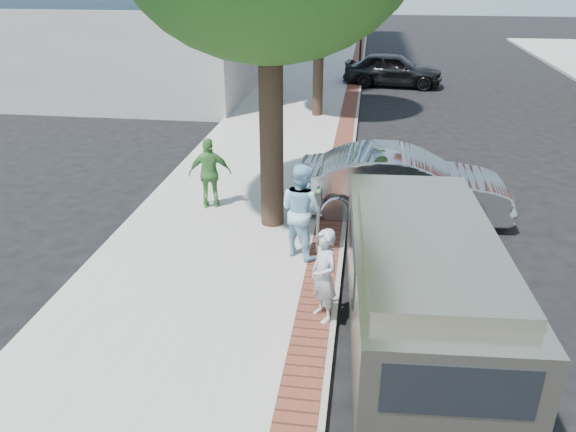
% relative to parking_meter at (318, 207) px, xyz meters
% --- Properties ---
extents(ground, '(120.00, 120.00, 0.00)m').
position_rel_parking_meter_xyz_m(ground, '(-0.57, -0.52, -1.21)').
color(ground, black).
rests_on(ground, ground).
extents(sidewalk, '(5.00, 60.00, 0.15)m').
position_rel_parking_meter_xyz_m(sidewalk, '(-2.07, 7.48, -1.13)').
color(sidewalk, '#9E9991').
rests_on(sidewalk, ground).
extents(brick_strip, '(0.60, 60.00, 0.01)m').
position_rel_parking_meter_xyz_m(brick_strip, '(0.13, 7.48, -1.05)').
color(brick_strip, brown).
rests_on(brick_strip, sidewalk).
extents(curb, '(0.10, 60.00, 0.15)m').
position_rel_parking_meter_xyz_m(curb, '(0.48, 7.48, -1.13)').
color(curb, gray).
rests_on(curb, ground).
extents(office_base, '(18.20, 22.20, 4.00)m').
position_rel_parking_meter_xyz_m(office_base, '(-13.57, 21.48, 0.79)').
color(office_base, gray).
rests_on(office_base, ground).
extents(signal_near, '(0.70, 0.15, 3.80)m').
position_rel_parking_meter_xyz_m(signal_near, '(0.33, 21.48, 1.05)').
color(signal_near, black).
rests_on(signal_near, ground).
extents(parking_meter, '(0.12, 0.32, 1.47)m').
position_rel_parking_meter_xyz_m(parking_meter, '(0.00, 0.00, 0.00)').
color(parking_meter, gray).
rests_on(parking_meter, sidewalk).
extents(person_gray, '(0.66, 0.72, 1.64)m').
position_rel_parking_meter_xyz_m(person_gray, '(0.30, -2.25, -0.23)').
color(person_gray, '#ADAEB2').
rests_on(person_gray, sidewalk).
extents(person_officer, '(1.21, 1.16, 1.97)m').
position_rel_parking_meter_xyz_m(person_officer, '(-0.34, -0.02, -0.07)').
color(person_officer, '#9CD4F1').
rests_on(person_officer, sidewalk).
extents(person_green, '(1.09, 0.67, 1.73)m').
position_rel_parking_meter_xyz_m(person_green, '(-2.80, 2.10, -0.19)').
color(person_green, '#4B9242').
rests_on(person_green, sidewalk).
extents(sedan_silver, '(4.99, 1.78, 1.64)m').
position_rel_parking_meter_xyz_m(sedan_silver, '(1.77, 2.51, -0.39)').
color(sedan_silver, '#A9ABB0').
rests_on(sedan_silver, ground).
extents(bg_car, '(4.92, 2.37, 1.62)m').
position_rel_parking_meter_xyz_m(bg_car, '(2.02, 18.21, -0.39)').
color(bg_car, black).
rests_on(bg_car, ground).
extents(van, '(2.47, 5.73, 2.07)m').
position_rel_parking_meter_xyz_m(van, '(1.82, -2.33, -0.07)').
color(van, gray).
rests_on(van, ground).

